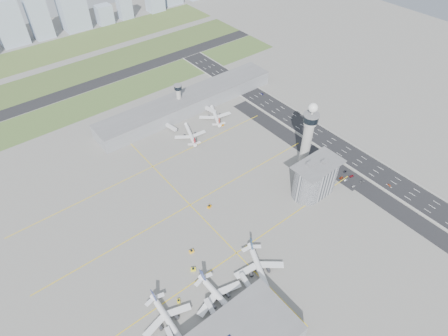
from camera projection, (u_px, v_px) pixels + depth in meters
ground at (250, 204)px, 310.30m from camera, size 1000.00×1000.00×0.00m
grass_strip_0 at (108, 97)px, 430.01m from camera, size 480.00×50.00×0.08m
grass_strip_1 at (81, 72)px, 472.97m from camera, size 480.00×60.00×0.08m
grass_strip_2 at (58, 50)px, 518.79m from camera, size 480.00×70.00×0.08m
runway at (94, 84)px, 451.19m from camera, size 480.00×22.00×0.10m
highway at (339, 148)px, 362.74m from camera, size 28.00×500.00×0.10m
barrier_left at (330, 154)px, 355.98m from camera, size 0.60×500.00×1.20m
barrier_right at (348, 142)px, 368.76m from camera, size 0.60×500.00×1.20m
landside_road at (330, 164)px, 345.61m from camera, size 18.00×260.00×0.08m
parking_lot at (339, 172)px, 337.82m from camera, size 20.00×44.00×0.10m
taxiway_line_h_0 at (237, 253)px, 274.87m from camera, size 260.00×0.60×0.01m
taxiway_line_h_1 at (190, 205)px, 309.23m from camera, size 260.00×0.60×0.01m
taxiway_line_h_2 at (153, 167)px, 343.59m from camera, size 260.00×0.60×0.01m
taxiway_line_v at (190, 205)px, 309.23m from camera, size 0.60×260.00×0.01m
control_tower at (308, 132)px, 323.87m from camera, size 14.00×14.00×64.50m
secondary_tower at (179, 96)px, 397.10m from camera, size 8.60×8.60×31.90m
admin_building at (315, 178)px, 311.01m from camera, size 42.00×24.00×33.50m
terminal_pier at (188, 102)px, 407.94m from camera, size 210.00×32.00×15.80m
airplane_near_a at (167, 318)px, 233.18m from camera, size 35.60×41.40×11.25m
airplane_near_b at (220, 296)px, 243.64m from camera, size 37.11×43.25×11.82m
airplane_near_c at (260, 267)px, 259.16m from camera, size 50.88×54.27×12.11m
airplane_far_a at (190, 132)px, 372.70m from camera, size 43.75×47.18×10.73m
airplane_far_b at (215, 113)px, 396.75m from camera, size 48.69×51.80×11.51m
jet_bridge_near_1 at (216, 319)px, 235.55m from camera, size 5.39×14.31×5.70m
jet_bridge_near_2 at (252, 292)px, 249.24m from camera, size 5.39×14.31×5.70m
jet_bridge_far_0 at (167, 126)px, 384.88m from camera, size 5.39×14.31×5.70m
jet_bridge_far_1 at (206, 109)px, 407.69m from camera, size 5.39×14.31×5.70m
tug_0 at (179, 301)px, 246.61m from camera, size 3.00×3.38×1.63m
tug_1 at (191, 251)px, 274.80m from camera, size 3.95×3.08×2.07m
tug_2 at (193, 269)px, 263.74m from camera, size 4.28×3.92×2.05m
tug_3 at (209, 206)px, 306.82m from camera, size 3.94×3.32×1.95m
tug_4 at (189, 136)px, 374.77m from camera, size 3.82×4.12×1.98m
tug_5 at (222, 124)px, 389.41m from camera, size 3.89×2.86×2.13m
car_lot_0 at (354, 186)px, 324.30m from camera, size 3.35×1.43×1.13m
car_lot_1 at (346, 180)px, 329.98m from camera, size 3.57×1.50×1.15m
car_lot_2 at (341, 178)px, 331.95m from camera, size 4.30×2.03×1.19m
car_lot_3 at (333, 173)px, 336.14m from camera, size 3.97×1.97×1.11m
car_lot_4 at (326, 168)px, 340.91m from camera, size 3.83×1.66×1.29m
car_lot_5 at (322, 165)px, 343.89m from camera, size 3.83×1.45×1.25m
car_lot_6 at (362, 181)px, 328.62m from camera, size 4.40×2.57×1.15m
car_lot_7 at (352, 176)px, 333.47m from camera, size 4.75×2.50×1.31m
car_lot_8 at (345, 172)px, 337.80m from camera, size 3.85×1.64×1.30m
car_lot_9 at (338, 167)px, 342.52m from camera, size 3.73×1.63×1.19m
car_lot_10 at (335, 165)px, 344.46m from camera, size 4.92×2.65×1.31m
car_lot_11 at (328, 161)px, 348.59m from camera, size 3.91×1.99×1.09m
car_hw_0 at (389, 185)px, 325.25m from camera, size 1.86×3.49×1.13m
car_hw_1 at (309, 130)px, 383.82m from camera, size 1.47×3.49×1.12m
car_hw_2 at (262, 94)px, 433.96m from camera, size 1.97×4.20×1.16m
car_hw_4 at (218, 77)px, 462.77m from camera, size 1.47×3.34×1.12m
skyline_bldg_7 at (8, 22)px, 512.56m from camera, size 35.76×28.61×61.22m
skyline_bldg_8 at (36, 8)px, 520.22m from camera, size 26.33×21.06×83.39m
skyline_bldg_9 at (72, 8)px, 550.57m from camera, size 36.96×29.57×62.11m
skyline_bldg_10 at (104, 14)px, 576.94m from camera, size 23.01×18.41×27.75m
skyline_bldg_11 at (124, 6)px, 588.90m from camera, size 20.22×16.18×38.97m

